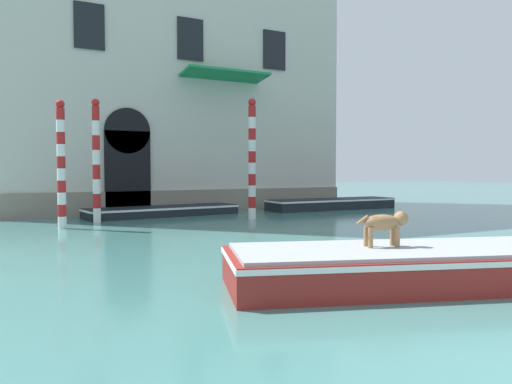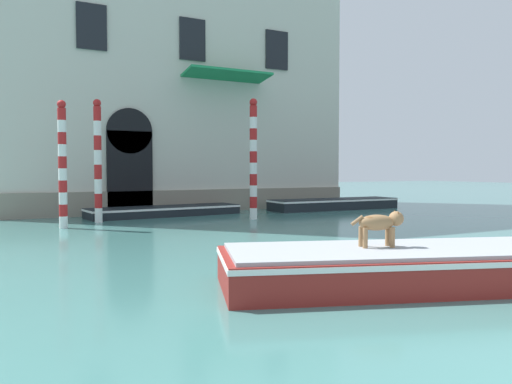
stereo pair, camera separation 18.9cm
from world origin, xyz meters
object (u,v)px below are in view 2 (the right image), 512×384
(boat_foreground, at_px, (441,264))
(mooring_pole_0, at_px, (98,160))
(mooring_pole_2, at_px, (62,164))
(boat_moored_far, at_px, (334,204))
(dog_on_deck, at_px, (380,223))
(mooring_pole_1, at_px, (253,158))
(boat_moored_near_palazzo, at_px, (165,211))

(boat_foreground, xyz_separation_m, mooring_pole_0, (-3.24, 12.44, 1.87))
(mooring_pole_0, distance_m, mooring_pole_2, 1.83)
(boat_moored_far, relative_size, mooring_pole_2, 1.58)
(dog_on_deck, distance_m, mooring_pole_1, 11.02)
(boat_foreground, relative_size, boat_moored_near_palazzo, 1.17)
(boat_moored_near_palazzo, distance_m, mooring_pole_2, 5.27)
(boat_moored_near_palazzo, xyz_separation_m, boat_moored_far, (8.10, -0.42, 0.05))
(dog_on_deck, distance_m, boat_moored_near_palazzo, 13.42)
(dog_on_deck, bearing_deg, boat_moored_near_palazzo, 105.88)
(boat_moored_near_palazzo, relative_size, mooring_pole_0, 1.46)
(boat_foreground, distance_m, boat_moored_near_palazzo, 13.82)
(boat_moored_near_palazzo, bearing_deg, boat_foreground, -94.25)
(boat_moored_far, bearing_deg, boat_foreground, -119.48)
(mooring_pole_0, bearing_deg, dog_on_deck, -79.00)
(boat_foreground, relative_size, dog_on_deck, 8.62)
(boat_moored_far, distance_m, mooring_pole_1, 6.40)
(boat_moored_near_palazzo, bearing_deg, dog_on_deck, -98.07)
(boat_foreground, height_order, mooring_pole_0, mooring_pole_0)
(boat_foreground, distance_m, boat_moored_far, 15.46)
(mooring_pole_2, bearing_deg, mooring_pole_0, 44.05)
(dog_on_deck, relative_size, boat_moored_near_palazzo, 0.14)
(boat_foreground, xyz_separation_m, mooring_pole_2, (-4.55, 11.17, 1.73))
(boat_foreground, bearing_deg, boat_moored_far, 79.02)
(mooring_pole_1, bearing_deg, mooring_pole_0, 164.45)
(boat_foreground, relative_size, mooring_pole_2, 1.83)
(dog_on_deck, distance_m, mooring_pole_2, 11.39)
(mooring_pole_1, bearing_deg, boat_foreground, -101.20)
(mooring_pole_0, xyz_separation_m, mooring_pole_2, (-1.31, -1.27, -0.14))
(boat_moored_far, height_order, mooring_pole_0, mooring_pole_0)
(boat_foreground, bearing_deg, mooring_pole_2, 131.12)
(boat_foreground, height_order, dog_on_deck, dog_on_deck)
(boat_moored_near_palazzo, distance_m, mooring_pole_1, 4.38)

